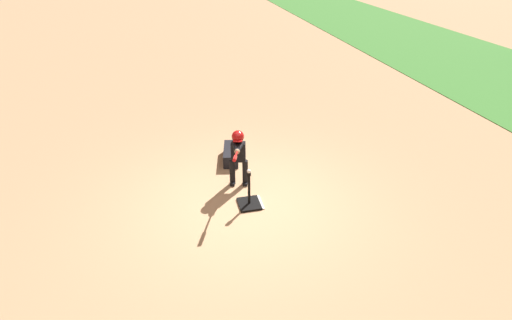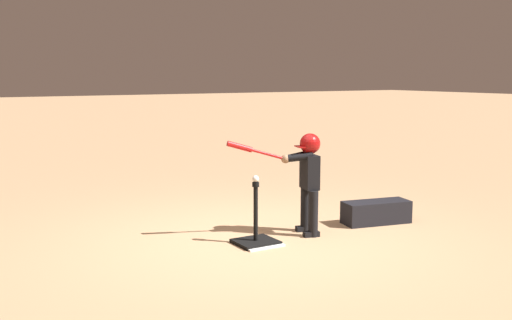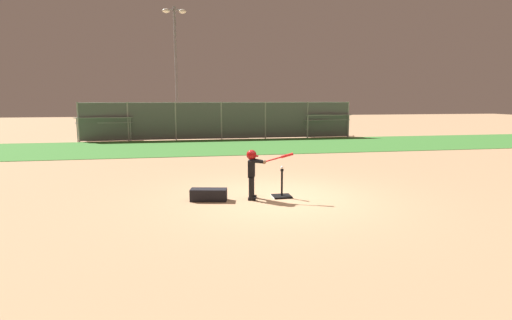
{
  "view_description": "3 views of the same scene",
  "coord_description": "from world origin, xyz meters",
  "px_view_note": "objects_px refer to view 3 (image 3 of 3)",
  "views": [
    {
      "loc": [
        5.97,
        -1.24,
        4.39
      ],
      "look_at": [
        -0.33,
        0.28,
        0.71
      ],
      "focal_mm": 28.0,
      "sensor_mm": 36.0,
      "label": 1
    },
    {
      "loc": [
        3.34,
        5.51,
        1.85
      ],
      "look_at": [
        -0.13,
        -0.26,
        0.88
      ],
      "focal_mm": 42.0,
      "sensor_mm": 36.0,
      "label": 2
    },
    {
      "loc": [
        -2.27,
        -9.06,
        2.37
      ],
      "look_at": [
        -0.57,
        0.06,
        0.93
      ],
      "focal_mm": 28.0,
      "sensor_mm": 36.0,
      "label": 3
    }
  ],
  "objects_px": {
    "bleachers_far_right": "(108,128)",
    "bleachers_far_left": "(210,129)",
    "batting_tee": "(282,193)",
    "bleachers_left_center": "(322,125)",
    "equipment_bag": "(209,195)",
    "baseball": "(282,168)",
    "batter_child": "(253,168)"
  },
  "relations": [
    {
      "from": "batting_tee",
      "to": "bleachers_far_left",
      "type": "xyz_separation_m",
      "value": [
        -0.6,
        15.78,
        0.35
      ]
    },
    {
      "from": "batter_child",
      "to": "bleachers_left_center",
      "type": "xyz_separation_m",
      "value": [
        7.03,
        14.77,
        -0.06
      ]
    },
    {
      "from": "batting_tee",
      "to": "equipment_bag",
      "type": "relative_size",
      "value": 0.82
    },
    {
      "from": "batting_tee",
      "to": "baseball",
      "type": "bearing_deg",
      "value": -90.0
    },
    {
      "from": "bleachers_left_center",
      "to": "equipment_bag",
      "type": "xyz_separation_m",
      "value": [
        -8.08,
        -14.73,
        -0.54
      ]
    },
    {
      "from": "batter_child",
      "to": "bleachers_left_center",
      "type": "height_order",
      "value": "bleachers_left_center"
    },
    {
      "from": "bleachers_far_right",
      "to": "bleachers_left_center",
      "type": "bearing_deg",
      "value": -0.41
    },
    {
      "from": "batting_tee",
      "to": "baseball",
      "type": "xyz_separation_m",
      "value": [
        0.0,
        -0.0,
        0.63
      ]
    },
    {
      "from": "equipment_bag",
      "to": "baseball",
      "type": "bearing_deg",
      "value": 12.25
    },
    {
      "from": "bleachers_far_left",
      "to": "bleachers_far_right",
      "type": "bearing_deg",
      "value": -170.59
    },
    {
      "from": "batter_child",
      "to": "bleachers_far_left",
      "type": "xyz_separation_m",
      "value": [
        0.11,
        15.83,
        -0.31
      ]
    },
    {
      "from": "batting_tee",
      "to": "equipment_bag",
      "type": "xyz_separation_m",
      "value": [
        -1.76,
        -0.01,
        0.05
      ]
    },
    {
      "from": "bleachers_far_left",
      "to": "equipment_bag",
      "type": "height_order",
      "value": "bleachers_far_left"
    },
    {
      "from": "bleachers_far_right",
      "to": "bleachers_far_left",
      "type": "relative_size",
      "value": 0.93
    },
    {
      "from": "batter_child",
      "to": "baseball",
      "type": "distance_m",
      "value": 0.71
    },
    {
      "from": "batting_tee",
      "to": "bleachers_far_left",
      "type": "bearing_deg",
      "value": 92.19
    },
    {
      "from": "baseball",
      "to": "bleachers_left_center",
      "type": "height_order",
      "value": "bleachers_left_center"
    },
    {
      "from": "batting_tee",
      "to": "bleachers_left_center",
      "type": "distance_m",
      "value": 16.03
    },
    {
      "from": "bleachers_far_left",
      "to": "batting_tee",
      "type": "bearing_deg",
      "value": -87.81
    },
    {
      "from": "batting_tee",
      "to": "baseball",
      "type": "distance_m",
      "value": 0.63
    },
    {
      "from": "batter_child",
      "to": "bleachers_far_right",
      "type": "relative_size",
      "value": 0.37
    },
    {
      "from": "batting_tee",
      "to": "batter_child",
      "type": "bearing_deg",
      "value": -175.9
    },
    {
      "from": "batting_tee",
      "to": "bleachers_far_left",
      "type": "height_order",
      "value": "bleachers_far_left"
    },
    {
      "from": "batter_child",
      "to": "bleachers_far_left",
      "type": "distance_m",
      "value": 15.83
    },
    {
      "from": "bleachers_far_right",
      "to": "bleachers_left_center",
      "type": "height_order",
      "value": "bleachers_left_center"
    },
    {
      "from": "baseball",
      "to": "bleachers_far_right",
      "type": "xyz_separation_m",
      "value": [
        -6.46,
        14.81,
        -0.06
      ]
    },
    {
      "from": "batter_child",
      "to": "bleachers_far_right",
      "type": "distance_m",
      "value": 15.93
    },
    {
      "from": "bleachers_far_right",
      "to": "equipment_bag",
      "type": "height_order",
      "value": "bleachers_far_right"
    },
    {
      "from": "batting_tee",
      "to": "bleachers_far_left",
      "type": "relative_size",
      "value": 0.2
    },
    {
      "from": "batter_child",
      "to": "equipment_bag",
      "type": "distance_m",
      "value": 1.21
    },
    {
      "from": "baseball",
      "to": "bleachers_far_right",
      "type": "relative_size",
      "value": 0.02
    },
    {
      "from": "batter_child",
      "to": "bleachers_far_right",
      "type": "bearing_deg",
      "value": 111.16
    }
  ]
}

